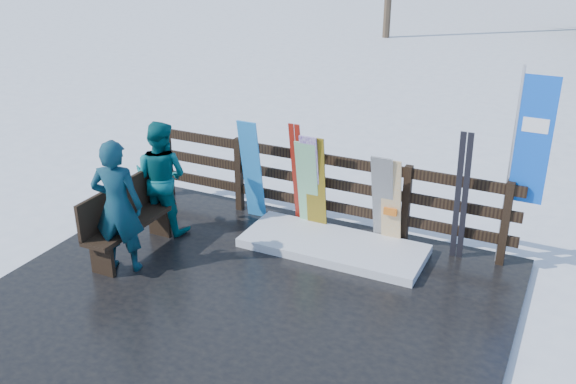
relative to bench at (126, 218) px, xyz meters
The scene contains 16 objects.
ground 2.08m from the bench, ahead, with size 700.00×700.00×0.00m, color white.
deck 2.07m from the bench, ahead, with size 6.00×5.00×0.08m, color black.
fence 2.71m from the bench, 43.45° to the left, with size 5.60×0.10×1.15m.
snow_patch 2.80m from the bench, 27.12° to the left, with size 2.48×1.00×0.12m, color white.
bench is the anchor object (origin of this frame).
snowboard_0 1.94m from the bench, 58.36° to the left, with size 0.30×0.03×1.57m, color #2684D4.
snowboard_1 2.51m from the bench, 40.78° to the left, with size 0.31×0.03×1.40m, color silver.
snowboard_2 2.61m from the bench, 39.05° to the left, with size 0.29×0.03×1.47m, color gold.
snowboard_3 2.56m from the bench, 40.03° to the left, with size 0.25×0.03×1.50m, color white.
snowboard_4 3.42m from the bench, 28.64° to the left, with size 0.29×0.03×1.40m, color black.
snowboard_5 3.52m from the bench, 27.74° to the left, with size 0.27×0.03×1.35m, color silver.
ski_pair_a 2.44m from the bench, 44.93° to the left, with size 0.16×0.31×1.60m.
ski_pair_b 4.37m from the bench, 23.11° to the left, with size 0.17×0.21×1.80m.
rental_flag 5.17m from the bench, 22.19° to the left, with size 0.45×0.04×2.60m.
person_front 0.54m from the bench, 60.39° to the right, with size 0.64×0.42×1.74m, color #0E4B50.
person_back 0.84m from the bench, 88.09° to the left, with size 0.79×0.62×1.63m, color #0A5B61.
Camera 1 is at (3.28, -5.60, 4.29)m, focal length 40.00 mm.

